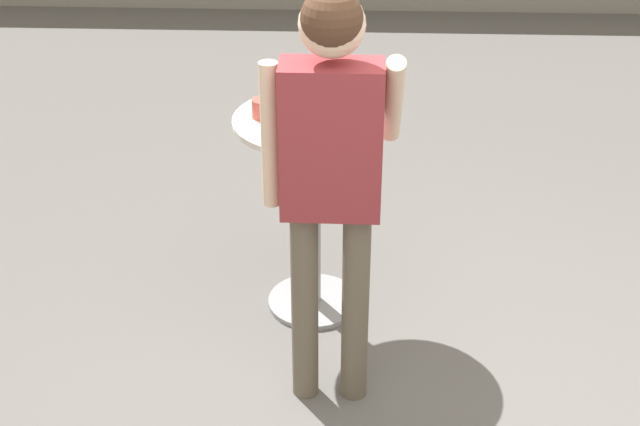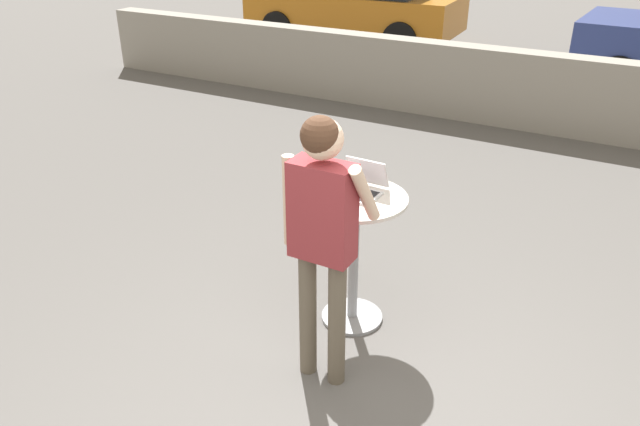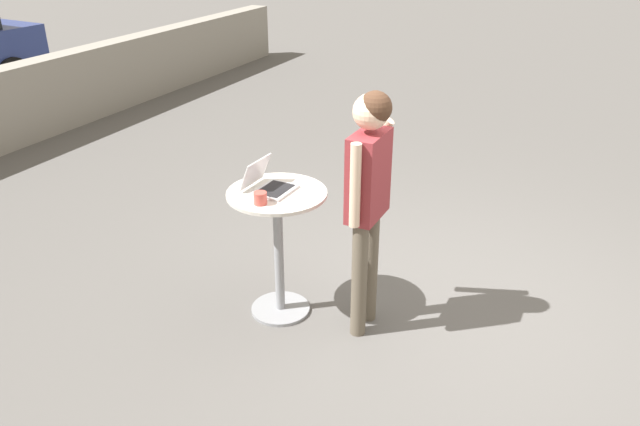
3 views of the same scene
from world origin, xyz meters
name	(u,v)px [view 3 (image 3 of 3)]	position (x,y,z in m)	size (l,w,h in m)	color
ground_plane	(448,309)	(0.00, 0.00, 0.00)	(50.00, 50.00, 0.00)	#5B5956
cafe_table	(278,234)	(-0.56, 1.16, 0.66)	(0.71, 0.71, 0.99)	gray
laptop	(268,184)	(-0.56, 1.22, 1.04)	(0.30, 0.33, 0.22)	silver
coffee_mug	(260,198)	(-0.78, 1.15, 1.03)	(0.12, 0.09, 0.08)	#C14C42
standing_person	(368,185)	(-0.47, 0.52, 1.12)	(0.51, 0.38, 1.76)	brown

